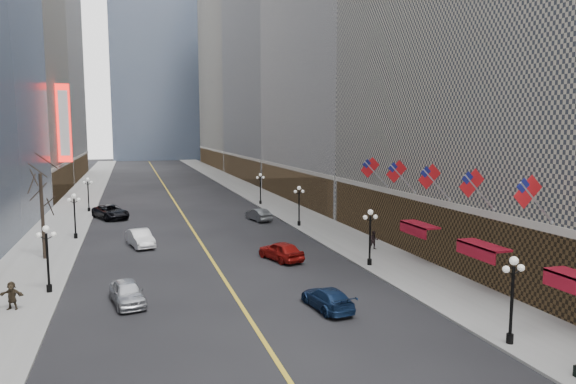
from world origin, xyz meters
TOP-DOWN VIEW (x-y plane):
  - sidewalk_east at (14.00, 70.00)m, footprint 6.00×230.00m
  - sidewalk_west at (-14.00, 70.00)m, footprint 6.00×230.00m
  - lane_line at (0.00, 80.00)m, footprint 0.25×200.00m
  - bldg_east_c at (29.88, 106.00)m, footprint 26.60×40.60m
  - bldg_east_d at (29.90, 149.00)m, footprint 26.60×46.60m
  - bldg_west_d at (-29.92, 121.00)m, footprint 26.60×38.60m
  - streetlamp_east_0 at (11.80, 14.00)m, footprint 1.26×0.44m
  - streetlamp_east_1 at (11.80, 30.00)m, footprint 1.26×0.44m
  - streetlamp_east_2 at (11.80, 48.00)m, footprint 1.26×0.44m
  - streetlamp_east_3 at (11.80, 66.00)m, footprint 1.26×0.44m
  - streetlamp_west_1 at (-11.80, 30.00)m, footprint 1.26×0.44m
  - streetlamp_west_2 at (-11.80, 48.00)m, footprint 1.26×0.44m
  - streetlamp_west_3 at (-11.80, 66.00)m, footprint 1.26×0.44m
  - flag_1 at (15.31, 17.00)m, footprint 2.87×0.12m
  - flag_2 at (15.31, 22.00)m, footprint 2.87×0.12m
  - flag_3 at (15.31, 27.00)m, footprint 2.87×0.12m
  - flag_4 at (15.31, 32.00)m, footprint 2.87×0.12m
  - flag_5 at (15.31, 37.00)m, footprint 2.87×0.12m
  - awning_b at (16.11, 22.00)m, footprint 1.40×4.00m
  - awning_c at (16.11, 30.00)m, footprint 1.40×4.00m
  - theatre_marquee at (-15.88, 80.00)m, footprint 2.00×0.55m
  - tree_west_far at (-13.50, 40.00)m, footprint 3.60×3.60m
  - car_nb_near at (-6.79, 26.37)m, footprint 2.56×4.69m
  - car_nb_mid at (-5.65, 42.94)m, footprint 2.73×5.14m
  - car_nb_far at (-8.85, 59.92)m, footprint 5.10×6.81m
  - car_sb_near at (4.95, 21.85)m, footprint 2.35×4.77m
  - car_sb_mid at (5.57, 34.10)m, footprint 3.31×5.16m
  - car_sb_far at (8.34, 53.19)m, footprint 2.47×4.74m
  - ped_east_walk at (14.62, 34.88)m, footprint 0.89×0.62m
  - ped_west_far at (-13.44, 27.01)m, footprint 1.66×0.93m

SIDE VIEW (x-z plane):
  - lane_line at x=0.00m, z-range 0.00..0.02m
  - sidewalk_east at x=14.00m, z-range 0.00..0.15m
  - sidewalk_west at x=-14.00m, z-range 0.00..0.15m
  - car_sb_near at x=4.95m, z-range 0.00..1.34m
  - car_sb_far at x=8.34m, z-range 0.00..1.49m
  - car_nb_near at x=-6.79m, z-range 0.00..1.51m
  - car_nb_mid at x=-5.65m, z-range 0.00..1.61m
  - car_sb_mid at x=5.57m, z-range 0.00..1.63m
  - car_nb_far at x=-8.85m, z-range 0.00..1.72m
  - ped_east_walk at x=14.62m, z-range 0.15..1.82m
  - ped_west_far at x=-13.44m, z-range 0.15..1.87m
  - streetlamp_east_0 at x=11.80m, z-range 0.64..5.16m
  - streetlamp_east_1 at x=11.80m, z-range 0.64..5.16m
  - streetlamp_east_2 at x=11.80m, z-range 0.64..5.16m
  - streetlamp_east_3 at x=11.80m, z-range 0.64..5.16m
  - streetlamp_west_1 at x=-11.80m, z-range 0.64..5.16m
  - streetlamp_west_2 at x=-11.80m, z-range 0.64..5.16m
  - streetlamp_west_3 at x=-11.80m, z-range 0.64..5.16m
  - awning_b at x=16.11m, z-range 2.62..3.54m
  - awning_c at x=16.11m, z-range 2.62..3.54m
  - tree_west_far at x=-13.50m, z-range 2.28..10.20m
  - flag_1 at x=15.31m, z-range 5.85..8.72m
  - flag_2 at x=15.31m, z-range 5.85..8.72m
  - flag_3 at x=15.31m, z-range 5.85..8.72m
  - flag_4 at x=15.31m, z-range 5.85..8.72m
  - flag_5 at x=15.31m, z-range 5.85..8.72m
  - theatre_marquee at x=-15.88m, z-range 6.00..18.00m
  - bldg_east_c at x=29.88m, z-range -0.22..48.58m
  - bldg_east_d at x=29.90m, z-range -0.23..62.57m
  - bldg_west_d at x=-29.92m, z-range -0.23..72.57m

